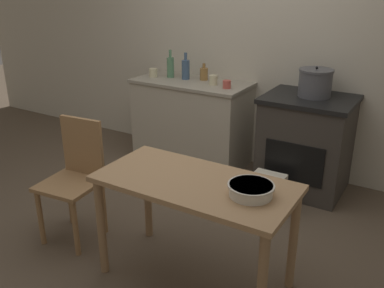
{
  "coord_description": "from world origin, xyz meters",
  "views": [
    {
      "loc": [
        1.73,
        -2.44,
        1.9
      ],
      "look_at": [
        0.0,
        0.42,
        0.57
      ],
      "focal_mm": 40.0,
      "sensor_mm": 36.0,
      "label": 1
    }
  ],
  "objects": [
    {
      "name": "cup_center",
      "position": [
        -0.07,
        1.17,
        0.92
      ],
      "size": [
        0.08,
        0.08,
        0.08
      ],
      "primitive_type": "cylinder",
      "color": "#B74C42",
      "rests_on": "counter_cabinet"
    },
    {
      "name": "wall_back",
      "position": [
        0.0,
        1.58,
        1.27
      ],
      "size": [
        8.0,
        0.07,
        2.55
      ],
      "color": "beige",
      "rests_on": "ground_plane"
    },
    {
      "name": "work_table",
      "position": [
        0.53,
        -0.43,
        0.62
      ],
      "size": [
        1.23,
        0.61,
        0.73
      ],
      "color": "#A87F56",
      "rests_on": "ground_plane"
    },
    {
      "name": "chair",
      "position": [
        -0.51,
        -0.43,
        0.5
      ],
      "size": [
        0.44,
        0.44,
        0.92
      ],
      "rotation": [
        0.0,
        0.0,
        0.1
      ],
      "color": "#997047",
      "rests_on": "ground_plane"
    },
    {
      "name": "bottle_mid_left",
      "position": [
        -0.43,
        1.36,
        0.95
      ],
      "size": [
        0.08,
        0.08,
        0.17
      ],
      "color": "olive",
      "rests_on": "counter_cabinet"
    },
    {
      "name": "ground_plane",
      "position": [
        0.0,
        0.0,
        0.0
      ],
      "size": [
        14.0,
        14.0,
        0.0
      ],
      "primitive_type": "plane",
      "color": "brown"
    },
    {
      "name": "stock_pot",
      "position": [
        0.75,
        1.27,
        1.02
      ],
      "size": [
        0.3,
        0.3,
        0.27
      ],
      "color": "#4C4C51",
      "rests_on": "stove"
    },
    {
      "name": "mixing_bowl_large",
      "position": [
        0.9,
        -0.42,
        0.77
      ],
      "size": [
        0.27,
        0.27,
        0.07
      ],
      "color": "silver",
      "rests_on": "work_table"
    },
    {
      "name": "counter_cabinet",
      "position": [
        -0.51,
        1.26,
        0.44
      ],
      "size": [
        1.21,
        0.6,
        0.88
      ],
      "color": "#B2A893",
      "rests_on": "ground_plane"
    },
    {
      "name": "bottle_left",
      "position": [
        -0.61,
        1.3,
        0.99
      ],
      "size": [
        0.08,
        0.08,
        0.28
      ],
      "color": "#3D5675",
      "rests_on": "counter_cabinet"
    },
    {
      "name": "cup_center_left",
      "position": [
        -0.96,
        1.21,
        0.93
      ],
      "size": [
        0.09,
        0.09,
        0.09
      ],
      "primitive_type": "cylinder",
      "color": "beige",
      "rests_on": "counter_cabinet"
    },
    {
      "name": "bottle_far_left",
      "position": [
        -0.79,
        1.29,
        0.99
      ],
      "size": [
        0.08,
        0.08,
        0.29
      ],
      "color": "#517F5B",
      "rests_on": "counter_cabinet"
    },
    {
      "name": "cup_center_right",
      "position": [
        -0.24,
        1.23,
        0.93
      ],
      "size": [
        0.08,
        0.08,
        0.1
      ],
      "primitive_type": "cylinder",
      "color": "beige",
      "rests_on": "counter_cabinet"
    },
    {
      "name": "stove",
      "position": [
        0.73,
        1.23,
        0.45
      ],
      "size": [
        0.79,
        0.67,
        0.9
      ],
      "color": "#38332D",
      "rests_on": "ground_plane"
    },
    {
      "name": "flour_sack",
      "position": [
        0.59,
        0.7,
        0.16
      ],
      "size": [
        0.28,
        0.19,
        0.31
      ],
      "primitive_type": "cube",
      "color": "beige",
      "rests_on": "ground_plane"
    }
  ]
}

